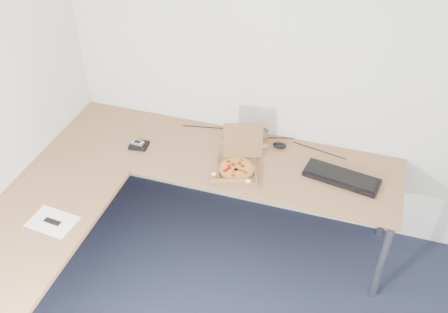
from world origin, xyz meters
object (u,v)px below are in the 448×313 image
(pizza_box, at_px, (237,166))
(keyboard, at_px, (342,178))
(drinking_glass, at_px, (263,138))
(wallet, at_px, (139,145))
(desk, at_px, (157,187))

(pizza_box, height_order, keyboard, pizza_box)
(drinking_glass, bearing_deg, keyboard, -19.19)
(keyboard, bearing_deg, wallet, -166.72)
(desk, relative_size, pizza_box, 7.86)
(pizza_box, xyz_separation_m, wallet, (-0.76, 0.03, -0.02))
(keyboard, bearing_deg, pizza_box, -160.56)
(wallet, bearing_deg, drinking_glass, 12.15)
(desk, height_order, wallet, wallet)
(pizza_box, relative_size, drinking_glass, 2.41)
(pizza_box, relative_size, wallet, 2.43)
(pizza_box, distance_m, keyboard, 0.71)
(drinking_glass, relative_size, keyboard, 0.26)
(desk, xyz_separation_m, pizza_box, (0.47, 0.30, 0.06))
(drinking_glass, xyz_separation_m, keyboard, (0.60, -0.21, -0.05))
(desk, distance_m, drinking_glass, 0.85)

